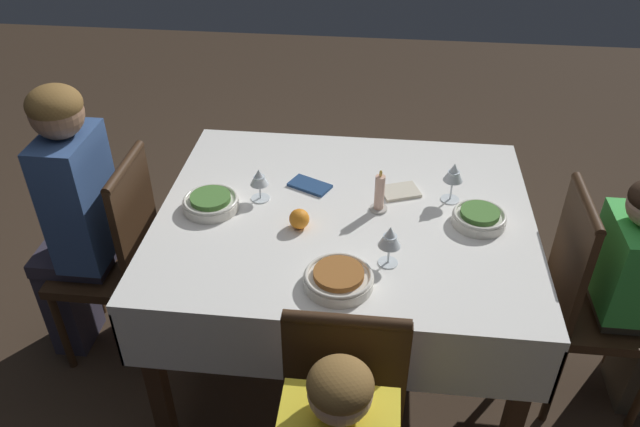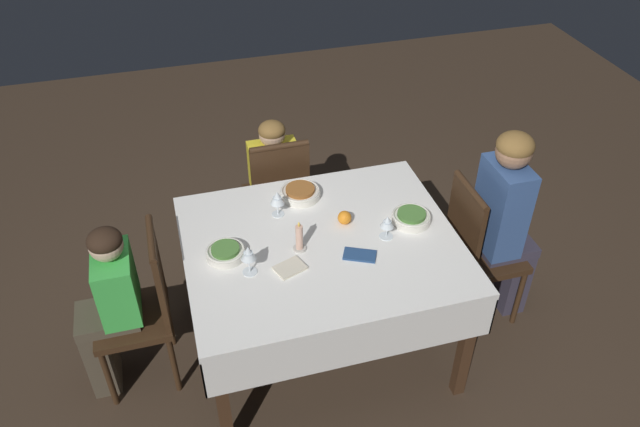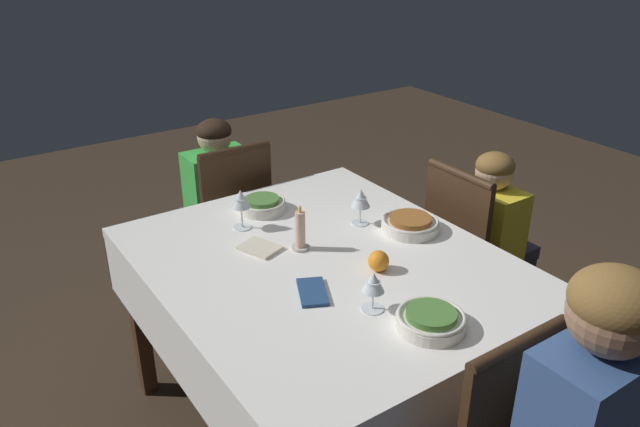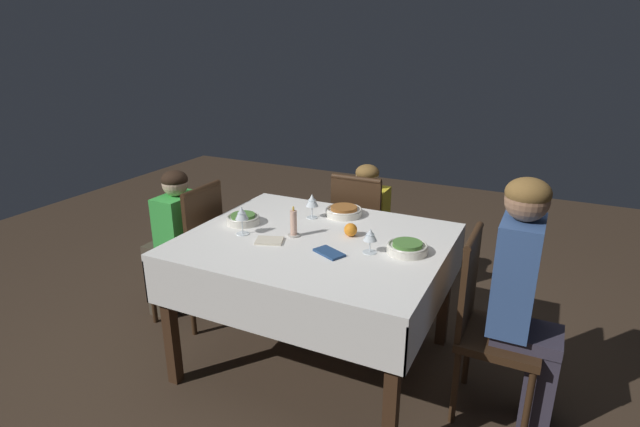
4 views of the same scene
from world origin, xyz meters
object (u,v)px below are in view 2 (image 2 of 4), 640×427
Objects in this scene: person_child_green at (109,304)px; candle_centerpiece at (299,239)px; wine_glass_west at (248,254)px; bowl_north at (300,192)px; bowl_west at (226,252)px; chair_north at (278,194)px; dining_table at (321,255)px; wine_glass_east at (387,223)px; wine_glass_north at (277,199)px; napkin_spare_side at (290,268)px; person_child_yellow at (272,177)px; chair_east at (477,247)px; chair_west at (144,304)px; person_adult_denim at (507,217)px; bowl_east at (411,217)px; napkin_red_folded at (360,255)px; orange_fruit at (345,218)px.

person_child_green is 5.93× the size of candle_centerpiece.
wine_glass_west is 0.65m from bowl_north.
chair_north is at bearing 61.54° from bowl_west.
wine_glass_east reaches higher than dining_table.
chair_north is 7.26× the size of wine_glass_east.
wine_glass_north is (0.92, 0.20, 0.32)m from person_child_green.
napkin_spare_side is (0.28, -0.17, -0.02)m from bowl_west.
person_child_yellow is 1.08m from bowl_west.
chair_east is 1.00× the size of chair_west.
chair_west is 0.53m from bowl_west.
chair_east is 0.69m from wine_glass_east.
napkin_spare_side is (0.72, -0.22, 0.27)m from chair_west.
person_adult_denim reaches higher than person_child_yellow.
person_child_green is 1.36m from person_child_yellow.
bowl_east is at bearing 88.44° from person_adult_denim.
bowl_west is 1.14× the size of napkin_spare_side.
dining_table is 1.45× the size of chair_west.
bowl_west is at bearing 89.88° from person_adult_denim.
napkin_red_folded is at bearing -73.92° from bowl_north.
wine_glass_west reaches higher than bowl_north.
person_child_green is 0.93m from napkin_spare_side.
chair_west is 0.87m from wine_glass_north.
candle_centerpiece is (0.04, -0.30, -0.04)m from wine_glass_north.
chair_east is at bearing 90.00° from person_adult_denim.
dining_table is at bearing -59.63° from wine_glass_north.
bowl_west is 2.65× the size of orange_fruit.
chair_west reaches higher than wine_glass_east.
bowl_east reaches higher than napkin_red_folded.
candle_centerpiece is at bearing -167.70° from dining_table.
person_adult_denim is (0.15, -0.00, 0.18)m from chair_east.
napkin_spare_side is at bearing -95.00° from wine_glass_north.
person_child_green is (-0.16, -0.00, 0.05)m from chair_west.
chair_west is 1.30m from wine_glass_east.
bowl_west is (-1.54, 0.00, 0.11)m from person_adult_denim.
wine_glass_west is 0.60m from orange_fruit.
orange_fruit reaches higher than napkin_red_folded.
chair_east is 1.17m from wine_glass_north.
wine_glass_west is at bearing -170.10° from bowl_east.
bowl_north is at bearing 38.92° from bowl_west.
bowl_north reaches higher than napkin_spare_side.
person_child_yellow is 5.78× the size of napkin_spare_side.
napkin_red_folded is 0.35m from napkin_spare_side.
person_adult_denim is 6.44× the size of bowl_west.
bowl_north is (0.05, -0.57, 0.27)m from person_child_yellow.
person_child_green is 14.09× the size of orange_fruit.
dining_table is 0.23m from orange_fruit.
wine_glass_north is (-0.15, -0.12, 0.08)m from bowl_north.
chair_north is 0.94m from bowl_west.
candle_centerpiece is at bearing -153.57° from orange_fruit.
orange_fruit is (-0.17, 0.16, -0.05)m from wine_glass_east.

